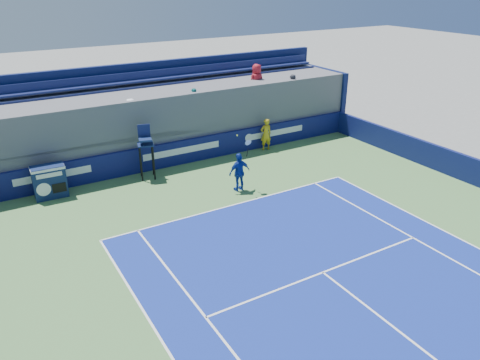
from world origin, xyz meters
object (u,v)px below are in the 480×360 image
ball_person (266,134)px  umpire_chair (146,146)px  match_clock (49,181)px  tennis_player (239,172)px

ball_person → umpire_chair: (-6.71, -0.35, 0.67)m
ball_person → umpire_chair: size_ratio=0.68×
ball_person → match_clock: (-10.91, -0.22, -0.12)m
match_clock → tennis_player: size_ratio=0.54×
match_clock → tennis_player: 7.91m
match_clock → umpire_chair: 4.28m
umpire_chair → tennis_player: (2.90, -3.34, -0.66)m
match_clock → ball_person: bearing=1.2°
ball_person → match_clock: size_ratio=1.21×
umpire_chair → tennis_player: 4.48m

